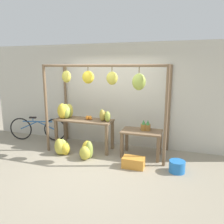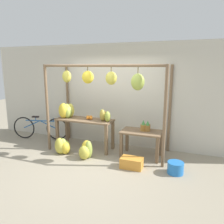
% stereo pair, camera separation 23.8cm
% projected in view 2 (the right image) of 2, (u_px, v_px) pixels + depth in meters
% --- Properties ---
extents(ground_plane, '(20.00, 20.00, 0.00)m').
position_uv_depth(ground_plane, '(92.00, 166.00, 4.90)').
color(ground_plane, gray).
extents(shop_wall_back, '(8.00, 0.08, 2.80)m').
position_uv_depth(shop_wall_back, '(116.00, 95.00, 6.07)').
color(shop_wall_back, beige).
rests_on(shop_wall_back, ground_plane).
extents(stall_awning, '(3.06, 1.15, 2.24)m').
position_uv_depth(stall_awning, '(106.00, 89.00, 5.14)').
color(stall_awning, brown).
rests_on(stall_awning, ground_plane).
extents(display_table_main, '(1.53, 0.57, 0.82)m').
position_uv_depth(display_table_main, '(85.00, 124.00, 5.82)').
color(display_table_main, brown).
rests_on(display_table_main, ground_plane).
extents(display_table_side, '(0.97, 0.59, 0.65)m').
position_uv_depth(display_table_side, '(141.00, 136.00, 5.31)').
color(display_table_side, brown).
rests_on(display_table_side, ground_plane).
extents(banana_pile_on_table, '(0.43, 0.47, 0.41)m').
position_uv_depth(banana_pile_on_table, '(67.00, 111.00, 5.92)').
color(banana_pile_on_table, '#9EB247').
rests_on(banana_pile_on_table, display_table_main).
extents(orange_pile, '(0.21, 0.18, 0.09)m').
position_uv_depth(orange_pile, '(89.00, 117.00, 5.79)').
color(orange_pile, orange).
rests_on(orange_pile, display_table_main).
extents(pineapple_cluster, '(0.24, 0.22, 0.27)m').
position_uv_depth(pineapple_cluster, '(146.00, 126.00, 5.30)').
color(pineapple_cluster, olive).
rests_on(pineapple_cluster, display_table_side).
extents(banana_pile_ground_left, '(0.48, 0.47, 0.42)m').
position_uv_depth(banana_pile_ground_left, '(63.00, 147.00, 5.57)').
color(banana_pile_ground_left, gold).
rests_on(banana_pile_ground_left, ground_plane).
extents(banana_pile_ground_right, '(0.36, 0.44, 0.44)m').
position_uv_depth(banana_pile_ground_right, '(86.00, 150.00, 5.27)').
color(banana_pile_ground_right, '#9EB247').
rests_on(banana_pile_ground_right, ground_plane).
extents(fruit_crate_white, '(0.48, 0.29, 0.23)m').
position_uv_depth(fruit_crate_white, '(132.00, 163.00, 4.78)').
color(fruit_crate_white, orange).
rests_on(fruit_crate_white, ground_plane).
extents(blue_bucket, '(0.33, 0.33, 0.25)m').
position_uv_depth(blue_bucket, '(175.00, 168.00, 4.53)').
color(blue_bucket, blue).
rests_on(blue_bucket, ground_plane).
extents(parked_bicycle, '(1.70, 0.43, 0.72)m').
position_uv_depth(parked_bicycle, '(40.00, 128.00, 6.64)').
color(parked_bicycle, black).
rests_on(parked_bicycle, ground_plane).
extents(papaya_pile, '(0.34, 0.31, 0.30)m').
position_uv_depth(papaya_pile, '(104.00, 116.00, 5.56)').
color(papaya_pile, '#B2993D').
rests_on(papaya_pile, display_table_main).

